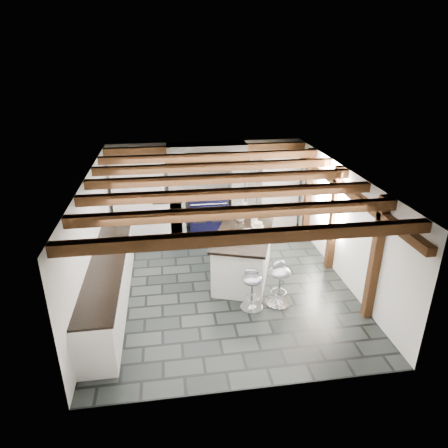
{
  "coord_description": "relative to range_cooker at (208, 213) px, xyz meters",
  "views": [
    {
      "loc": [
        -1.02,
        -7.17,
        4.41
      ],
      "look_at": [
        0.1,
        0.4,
        1.1
      ],
      "focal_mm": 32.0,
      "sensor_mm": 36.0,
      "label": 1
    }
  ],
  "objects": [
    {
      "name": "kitchen_island",
      "position": [
        0.48,
        -2.54,
        0.06
      ],
      "size": [
        1.69,
        2.3,
        1.36
      ],
      "rotation": [
        0.0,
        0.0,
        -0.33
      ],
      "color": "white",
      "rests_on": "ground"
    },
    {
      "name": "room_shell",
      "position": [
        -0.61,
        -1.26,
        0.6
      ],
      "size": [
        6.0,
        6.03,
        6.0
      ],
      "color": "white",
      "rests_on": "ground"
    },
    {
      "name": "bar_stool_far",
      "position": [
        0.41,
        -3.75,
        0.02
      ],
      "size": [
        0.47,
        0.47,
        0.79
      ],
      "rotation": [
        0.0,
        0.0,
        -0.26
      ],
      "color": "silver",
      "rests_on": "ground"
    },
    {
      "name": "bar_stool_near",
      "position": [
        0.92,
        -3.68,
        0.07
      ],
      "size": [
        0.56,
        0.56,
        0.87
      ],
      "rotation": [
        0.0,
        0.0,
        0.43
      ],
      "color": "silver",
      "rests_on": "ground"
    },
    {
      "name": "ground",
      "position": [
        0.0,
        -2.68,
        -0.47
      ],
      "size": [
        6.0,
        6.0,
        0.0
      ],
      "primitive_type": "plane",
      "color": "black",
      "rests_on": "ground"
    },
    {
      "name": "range_cooker",
      "position": [
        0.0,
        0.0,
        0.0
      ],
      "size": [
        1.0,
        0.63,
        0.99
      ],
      "color": "black",
      "rests_on": "ground"
    }
  ]
}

